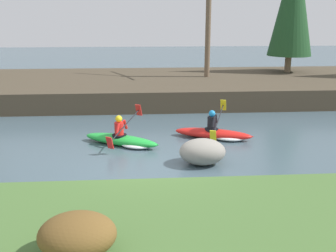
# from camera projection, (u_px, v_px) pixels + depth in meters

# --- Properties ---
(ground_plane) EXTENTS (90.00, 90.00, 0.00)m
(ground_plane) POSITION_uv_depth(u_px,v_px,m) (147.00, 172.00, 10.76)
(ground_plane) COLOR #425660
(riverbank_far) EXTENTS (44.00, 8.33, 0.95)m
(riverbank_far) POSITION_uv_depth(u_px,v_px,m) (143.00, 87.00, 20.93)
(riverbank_far) COLOR #473D2D
(riverbank_far) RESTS_ON ground
(bare_tree_mid_downstream) EXTENTS (3.41, 3.37, 6.17)m
(bare_tree_mid_downstream) POSITION_uv_depth(u_px,v_px,m) (209.00, 21.00, 20.51)
(bare_tree_mid_downstream) COLOR brown
(bare_tree_mid_downstream) RESTS_ON riverbank_far
(shrub_clump_nearest) EXTENTS (1.21, 1.01, 0.65)m
(shrub_clump_nearest) POSITION_uv_depth(u_px,v_px,m) (77.00, 235.00, 6.00)
(shrub_clump_nearest) COLOR brown
(shrub_clump_nearest) RESTS_ON riverbank_near
(kayaker_lead) EXTENTS (2.74, 2.00, 1.20)m
(kayaker_lead) POSITION_uv_depth(u_px,v_px,m) (216.00, 133.00, 13.65)
(kayaker_lead) COLOR red
(kayaker_lead) RESTS_ON ground
(kayaker_middle) EXTENTS (2.67, 1.94, 1.20)m
(kayaker_middle) POSITION_uv_depth(u_px,v_px,m) (124.00, 140.00, 12.94)
(kayaker_middle) COLOR green
(kayaker_middle) RESTS_ON ground
(boulder_midstream) EXTENTS (1.33, 1.04, 0.75)m
(boulder_midstream) POSITION_uv_depth(u_px,v_px,m) (202.00, 152.00, 11.27)
(boulder_midstream) COLOR gray
(boulder_midstream) RESTS_ON ground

